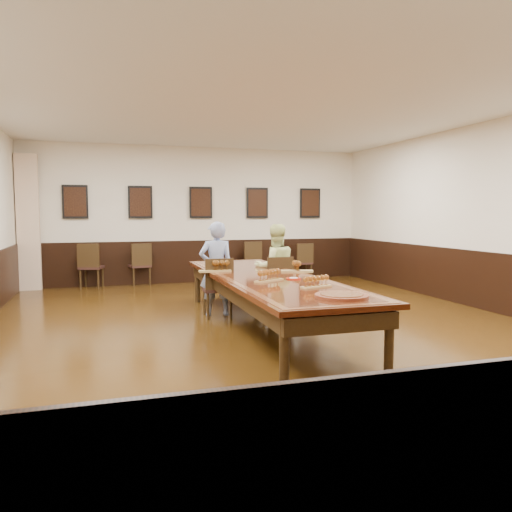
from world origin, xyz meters
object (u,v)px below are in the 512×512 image
object	(u,v)px
carved_platter	(342,296)
spare_chair_a	(91,266)
chair_man	(217,287)
chair_woman	(277,284)
spare_chair_b	(139,264)
person_woman	(275,268)
spare_chair_d	(302,261)
person_man	(216,269)
spare_chair_c	(250,261)
conference_table	(266,286)

from	to	relation	value
carved_platter	spare_chair_a	bearing A→B (deg)	111.93
chair_man	carved_platter	world-z (taller)	chair_man
chair_man	chair_woman	distance (m)	1.05
spare_chair_b	person_woman	world-z (taller)	person_woman
spare_chair_d	carved_platter	size ratio (longest dim) A/B	1.30
chair_man	person_man	size ratio (longest dim) A/B	0.63
chair_man	carved_platter	distance (m)	3.02
spare_chair_c	spare_chair_b	bearing A→B (deg)	-6.17
chair_man	conference_table	size ratio (longest dim) A/B	0.19
spare_chair_d	carved_platter	distance (m)	7.00
chair_woman	person_man	bearing A→B (deg)	2.98
carved_platter	chair_man	bearing A→B (deg)	103.57
chair_man	spare_chair_c	bearing A→B (deg)	-110.56
spare_chair_b	person_woman	bearing A→B (deg)	106.94
conference_table	chair_woman	bearing A→B (deg)	62.84
spare_chair_b	person_woman	xyz separation A→B (m)	(1.99, -3.70, 0.25)
spare_chair_a	carved_platter	distance (m)	7.21
spare_chair_c	person_woman	world-z (taller)	person_woman
chair_woman	person_woman	bearing A→B (deg)	-90.00
chair_man	spare_chair_d	bearing A→B (deg)	-126.03
person_man	carved_platter	world-z (taller)	person_man
spare_chair_a	chair_man	bearing A→B (deg)	132.50
spare_chair_b	spare_chair_c	bearing A→B (deg)	168.29
person_man	spare_chair_a	bearing A→B (deg)	-58.59
conference_table	carved_platter	xyz separation A→B (m)	(0.20, -1.98, 0.16)
conference_table	spare_chair_d	bearing A→B (deg)	61.96
person_woman	conference_table	xyz separation A→B (m)	(-0.54, -1.14, -0.12)
spare_chair_b	spare_chair_d	bearing A→B (deg)	165.59
spare_chair_a	carved_platter	bearing A→B (deg)	126.60
chair_woman	chair_man	bearing A→B (deg)	8.53
chair_man	chair_woman	bearing A→B (deg)	-171.83
spare_chair_d	person_man	distance (m)	4.67
person_woman	conference_table	world-z (taller)	person_woman
spare_chair_d	person_woman	world-z (taller)	person_woman
chair_man	spare_chair_b	xyz separation A→B (m)	(-0.95, 3.90, 0.01)
spare_chair_b	conference_table	size ratio (longest dim) A/B	0.19
chair_man	spare_chair_a	bearing A→B (deg)	-59.31
chair_man	spare_chair_b	distance (m)	4.01
spare_chair_b	chair_man	bearing A→B (deg)	92.28
chair_woman	spare_chair_b	distance (m)	4.29
chair_man	spare_chair_a	distance (m)	4.25
spare_chair_c	conference_table	distance (m)	4.97
spare_chair_d	person_woman	distance (m)	4.00
chair_woman	carved_platter	distance (m)	3.06
spare_chair_d	conference_table	world-z (taller)	spare_chair_d
chair_woman	spare_chair_b	xyz separation A→B (m)	(-1.99, 3.80, 0.01)
chair_woman	carved_platter	bearing A→B (deg)	86.90
chair_woman	carved_platter	world-z (taller)	chair_woman
person_man	carved_platter	size ratio (longest dim) A/B	2.18
spare_chair_c	person_man	xyz separation A→B (m)	(-1.68, -3.78, 0.28)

